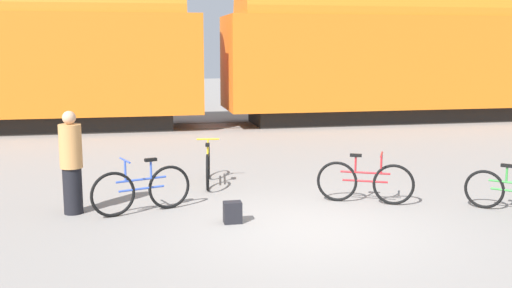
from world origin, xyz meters
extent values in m
plane|color=gray|center=(0.00, 0.00, 0.00)|extent=(80.00, 80.00, 0.00)
cube|color=black|center=(-6.50, 11.78, 0.28)|extent=(10.15, 2.19, 0.55)
cube|color=orange|center=(-6.50, 11.78, 2.13)|extent=(12.09, 2.92, 3.17)
cylinder|color=orange|center=(-6.50, 11.78, 3.72)|extent=(11.12, 2.78, 2.78)
cube|color=black|center=(6.50, 11.78, 0.28)|extent=(10.15, 2.19, 0.55)
cube|color=orange|center=(6.50, 11.78, 2.13)|extent=(12.09, 2.92, 3.17)
cylinder|color=orange|center=(6.50, 11.78, 3.72)|extent=(11.12, 2.78, 2.78)
cube|color=#4C4238|center=(0.00, 11.06, 0.01)|extent=(63.09, 0.07, 0.01)
cube|color=#4C4238|center=(0.00, 12.50, 0.01)|extent=(63.09, 0.07, 0.01)
torus|color=black|center=(1.77, 1.04, 0.36)|extent=(0.67, 0.36, 0.72)
torus|color=black|center=(0.89, 1.46, 0.36)|extent=(0.67, 0.36, 0.72)
cylinder|color=#A31E23|center=(1.33, 1.25, 0.54)|extent=(0.79, 0.41, 0.04)
cylinder|color=#A31E23|center=(1.33, 1.25, 0.39)|extent=(0.72, 0.37, 0.04)
cylinder|color=#A31E23|center=(1.17, 1.32, 0.70)|extent=(0.04, 0.04, 0.30)
cube|color=black|center=(1.17, 1.32, 0.85)|extent=(0.21, 0.16, 0.05)
cylinder|color=#A31E23|center=(1.57, 1.13, 0.71)|extent=(0.04, 0.04, 0.34)
cylinder|color=#A31E23|center=(1.57, 1.13, 0.88)|extent=(0.23, 0.43, 0.03)
torus|color=black|center=(-2.98, 1.23, 0.37)|extent=(0.72, 0.30, 0.75)
torus|color=black|center=(-2.06, 1.56, 0.37)|extent=(0.72, 0.30, 0.75)
cylinder|color=#3351B7|center=(-2.52, 1.39, 0.56)|extent=(0.82, 0.32, 0.04)
cylinder|color=#3351B7|center=(-2.52, 1.39, 0.41)|extent=(0.75, 0.30, 0.04)
cylinder|color=#3351B7|center=(-2.36, 1.45, 0.72)|extent=(0.04, 0.04, 0.31)
cube|color=black|center=(-2.36, 1.45, 0.88)|extent=(0.22, 0.14, 0.05)
cylinder|color=#3351B7|center=(-2.77, 1.30, 0.74)|extent=(0.04, 0.04, 0.35)
cylinder|color=#3351B7|center=(-2.77, 1.30, 0.91)|extent=(0.18, 0.44, 0.03)
torus|color=black|center=(3.19, 0.52, 0.33)|extent=(0.51, 0.50, 0.67)
cylinder|color=#338C38|center=(3.43, 0.28, 0.64)|extent=(0.04, 0.04, 0.28)
cube|color=black|center=(3.43, 0.28, 0.78)|extent=(0.20, 0.20, 0.05)
torus|color=black|center=(-1.13, 3.77, 0.35)|extent=(0.14, 0.71, 0.71)
torus|color=black|center=(-1.27, 2.69, 0.35)|extent=(0.14, 0.71, 0.71)
cylinder|color=gold|center=(-1.20, 3.23, 0.53)|extent=(0.16, 0.95, 0.04)
cylinder|color=gold|center=(-1.20, 3.23, 0.39)|extent=(0.15, 0.87, 0.04)
cylinder|color=gold|center=(-1.23, 3.04, 0.68)|extent=(0.04, 0.04, 0.29)
cube|color=black|center=(-1.23, 3.04, 0.83)|extent=(0.11, 0.21, 0.05)
cylinder|color=gold|center=(-1.16, 3.53, 0.70)|extent=(0.04, 0.04, 0.33)
cylinder|color=gold|center=(-1.16, 3.53, 0.86)|extent=(0.46, 0.09, 0.03)
cylinder|color=black|center=(-3.63, 1.58, 0.38)|extent=(0.31, 0.31, 0.77)
cylinder|color=tan|center=(-3.63, 1.58, 1.13)|extent=(0.36, 0.36, 0.72)
sphere|color=tan|center=(-3.63, 1.58, 1.60)|extent=(0.22, 0.22, 0.22)
cube|color=black|center=(-1.14, 0.53, 0.17)|extent=(0.28, 0.20, 0.34)
camera|label=1|loc=(-2.56, -8.41, 2.77)|focal=42.00mm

